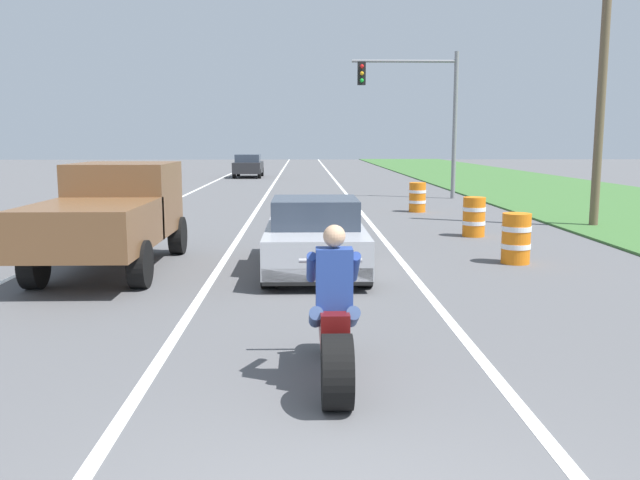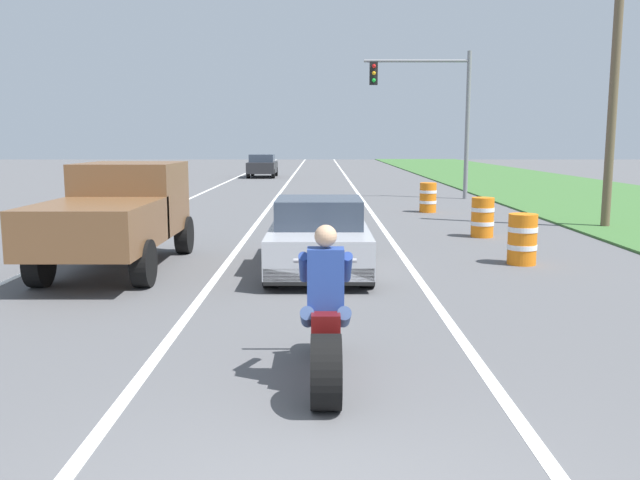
# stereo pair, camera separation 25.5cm
# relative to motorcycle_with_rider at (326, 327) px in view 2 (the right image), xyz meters

# --- Properties ---
(lane_stripe_left_solid) EXTENTS (0.14, 120.00, 0.01)m
(lane_stripe_left_solid) POSITION_rel_motorcycle_with_rider_xyz_m (-5.51, 17.26, -0.59)
(lane_stripe_left_solid) COLOR white
(lane_stripe_left_solid) RESTS_ON ground
(lane_stripe_right_solid) EXTENTS (0.14, 120.00, 0.01)m
(lane_stripe_right_solid) POSITION_rel_motorcycle_with_rider_xyz_m (1.69, 17.26, -0.59)
(lane_stripe_right_solid) COLOR white
(lane_stripe_right_solid) RESTS_ON ground
(lane_stripe_centre_dashed) EXTENTS (0.14, 120.00, 0.01)m
(lane_stripe_centre_dashed) POSITION_rel_motorcycle_with_rider_xyz_m (-1.91, 17.26, -0.59)
(lane_stripe_centre_dashed) COLOR white
(lane_stripe_centre_dashed) RESTS_ON ground
(motorcycle_with_rider) EXTENTS (0.70, 2.21, 1.62)m
(motorcycle_with_rider) POSITION_rel_motorcycle_with_rider_xyz_m (0.00, 0.00, 0.00)
(motorcycle_with_rider) COLOR black
(motorcycle_with_rider) RESTS_ON ground
(sports_car_silver) EXTENTS (1.84, 4.30, 1.37)m
(sports_car_silver) POSITION_rel_motorcycle_with_rider_xyz_m (-0.08, 5.97, 0.04)
(sports_car_silver) COLOR #B7B7BC
(sports_car_silver) RESTS_ON ground
(pickup_truck_left_lane_brown) EXTENTS (2.02, 4.80, 1.98)m
(pickup_truck_left_lane_brown) POSITION_rel_motorcycle_with_rider_xyz_m (-3.87, 6.10, 0.51)
(pickup_truck_left_lane_brown) COLOR brown
(pickup_truck_left_lane_brown) RESTS_ON ground
(traffic_light_mast_near) EXTENTS (4.37, 0.34, 6.00)m
(traffic_light_mast_near) POSITION_rel_motorcycle_with_rider_xyz_m (4.68, 21.29, 3.39)
(traffic_light_mast_near) COLOR gray
(traffic_light_mast_near) RESTS_ON ground
(utility_pole_roadside) EXTENTS (0.24, 0.24, 8.56)m
(utility_pole_roadside) POSITION_rel_motorcycle_with_rider_xyz_m (7.90, 11.99, 3.69)
(utility_pole_roadside) COLOR brown
(utility_pole_roadside) RESTS_ON ground
(construction_barrel_nearest) EXTENTS (0.58, 0.58, 1.00)m
(construction_barrel_nearest) POSITION_rel_motorcycle_with_rider_xyz_m (3.93, 6.52, -0.09)
(construction_barrel_nearest) COLOR orange
(construction_barrel_nearest) RESTS_ON ground
(construction_barrel_mid) EXTENTS (0.58, 0.58, 1.00)m
(construction_barrel_mid) POSITION_rel_motorcycle_with_rider_xyz_m (4.05, 10.25, -0.09)
(construction_barrel_mid) COLOR orange
(construction_barrel_mid) RESTS_ON ground
(construction_barrel_far) EXTENTS (0.58, 0.58, 1.00)m
(construction_barrel_far) POSITION_rel_motorcycle_with_rider_xyz_m (3.61, 16.06, -0.09)
(construction_barrel_far) COLOR orange
(construction_barrel_far) RESTS_ON ground
(distant_car_far_ahead) EXTENTS (1.80, 4.00, 1.50)m
(distant_car_far_ahead) POSITION_rel_motorcycle_with_rider_xyz_m (-3.84, 37.39, 0.18)
(distant_car_far_ahead) COLOR #262628
(distant_car_far_ahead) RESTS_ON ground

